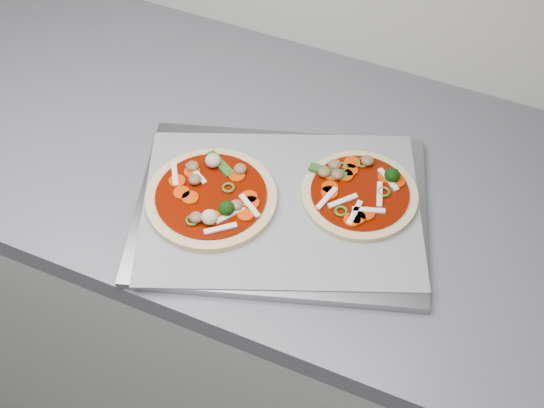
% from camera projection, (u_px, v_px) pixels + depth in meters
% --- Properties ---
extents(base_cabinet, '(3.60, 0.60, 0.86)m').
position_uv_depth(base_cabinet, '(273.00, 320.00, 1.56)').
color(base_cabinet, beige).
rests_on(base_cabinet, ground).
extents(countertop, '(3.60, 0.60, 0.04)m').
position_uv_depth(countertop, '(274.00, 173.00, 1.22)').
color(countertop, slate).
rests_on(countertop, base_cabinet).
extents(baking_tray, '(0.51, 0.44, 0.01)m').
position_uv_depth(baking_tray, '(281.00, 209.00, 1.13)').
color(baking_tray, gray).
rests_on(baking_tray, countertop).
extents(parchment, '(0.49, 0.43, 0.00)m').
position_uv_depth(parchment, '(281.00, 206.00, 1.13)').
color(parchment, gray).
rests_on(parchment, baking_tray).
extents(pizza_left, '(0.20, 0.20, 0.03)m').
position_uv_depth(pizza_left, '(212.00, 197.00, 1.12)').
color(pizza_left, '#E5CA87').
rests_on(pizza_left, parchment).
extents(pizza_right, '(0.24, 0.24, 0.03)m').
position_uv_depth(pizza_right, '(359.00, 192.00, 1.13)').
color(pizza_right, '#E5CA87').
rests_on(pizza_right, parchment).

